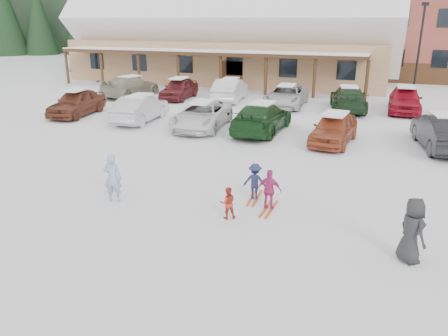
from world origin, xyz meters
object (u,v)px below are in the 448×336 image
(child_navy, at_px, (255,181))
(parked_car_10, at_px, (286,96))
(adult_skier, at_px, (113,178))
(bystander_dark, at_px, (412,230))
(child_magenta, at_px, (270,190))
(parked_car_7, at_px, (130,86))
(parked_car_1, at_px, (140,109))
(parked_car_2, at_px, (202,115))
(toddler_red, at_px, (228,203))
(day_lodge, at_px, (229,36))
(parked_car_11, at_px, (348,99))
(parked_car_4, at_px, (334,128))
(parked_car_12, at_px, (405,99))
(lamp_post, at_px, (420,44))
(parked_car_3, at_px, (262,118))
(parked_car_0, at_px, (77,103))
(parked_car_5, at_px, (442,132))
(parked_car_8, at_px, (179,88))
(parked_car_9, at_px, (230,90))

(child_navy, relative_size, parked_car_10, 0.23)
(adult_skier, height_order, bystander_dark, bystander_dark)
(child_magenta, distance_m, parked_car_7, 21.89)
(child_magenta, distance_m, parked_car_1, 13.33)
(child_navy, distance_m, parked_car_2, 9.75)
(toddler_red, height_order, bystander_dark, bystander_dark)
(child_magenta, height_order, parked_car_10, parked_car_10)
(day_lodge, xyz_separation_m, parked_car_11, (11.77, -11.16, -3.20))
(parked_car_4, relative_size, parked_car_12, 0.89)
(lamp_post, relative_size, parked_car_3, 1.28)
(toddler_red, relative_size, bystander_dark, 0.59)
(parked_car_4, xyz_separation_m, parked_car_12, (3.23, 8.71, 0.09))
(parked_car_1, relative_size, parked_car_4, 1.09)
(parked_car_0, height_order, parked_car_5, parked_car_5)
(parked_car_7, bearing_deg, bystander_dark, 145.55)
(parked_car_5, relative_size, parked_car_11, 0.91)
(bystander_dark, distance_m, parked_car_4, 10.39)
(lamp_post, distance_m, parked_car_8, 17.96)
(child_magenta, distance_m, parked_car_8, 19.77)
(toddler_red, height_order, parked_car_10, parked_car_10)
(parked_car_9, xyz_separation_m, parked_car_10, (4.11, -0.63, -0.07))
(lamp_post, height_order, parked_car_9, lamp_post)
(parked_car_7, relative_size, parked_car_11, 0.99)
(lamp_post, relative_size, parked_car_7, 1.30)
(child_navy, distance_m, parked_car_10, 15.77)
(day_lodge, xyz_separation_m, parked_car_7, (-3.80, -11.15, -3.21))
(adult_skier, bearing_deg, parked_car_0, -61.35)
(parked_car_1, height_order, parked_car_7, parked_car_7)
(parked_car_2, height_order, parked_car_8, parked_car_8)
(bystander_dark, bearing_deg, parked_car_0, 24.29)
(parked_car_11, bearing_deg, parked_car_2, 38.71)
(day_lodge, bearing_deg, parked_car_11, -43.49)
(parked_car_2, xyz_separation_m, parked_car_7, (-8.80, 7.34, 0.04))
(parked_car_7, bearing_deg, parked_car_0, 104.64)
(parked_car_4, bearing_deg, parked_car_3, 172.74)
(parked_car_1, relative_size, parked_car_7, 0.88)
(day_lodge, distance_m, parked_car_8, 11.33)
(bystander_dark, xyz_separation_m, parked_car_10, (-6.89, 18.00, -0.10))
(parked_car_8, bearing_deg, day_lodge, 86.08)
(child_navy, bearing_deg, lamp_post, -107.16)
(lamp_post, xyz_separation_m, parked_car_5, (0.46, -15.50, -2.93))
(adult_skier, bearing_deg, toddler_red, 167.21)
(day_lodge, bearing_deg, parked_car_3, -65.93)
(parked_car_1, distance_m, parked_car_7, 8.67)
(parked_car_4, bearing_deg, day_lodge, 127.79)
(adult_skier, xyz_separation_m, parked_car_3, (2.02, 10.12, -0.03))
(child_navy, height_order, bystander_dark, bystander_dark)
(adult_skier, height_order, parked_car_7, adult_skier)
(parked_car_3, relative_size, parked_car_5, 1.10)
(toddler_red, bearing_deg, day_lodge, -98.76)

